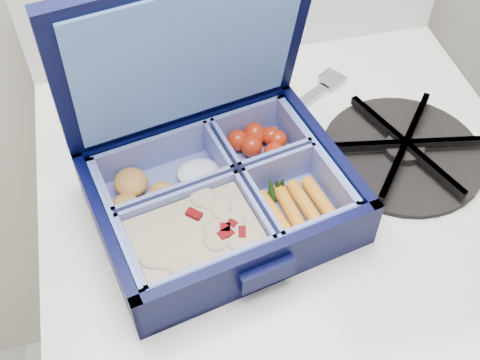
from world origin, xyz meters
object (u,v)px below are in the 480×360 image
object	(u,v)px
fork	(282,118)
stove	(271,335)
bento_box	(222,197)
burner_grate	(404,147)

from	to	relation	value
fork	stove	bearing A→B (deg)	-45.38
stove	fork	xyz separation A→B (m)	(0.02, 0.08, 0.41)
stove	bento_box	size ratio (longest dim) A/B	3.24
stove	burner_grate	world-z (taller)	burner_grate
bento_box	burner_grate	world-z (taller)	bento_box
burner_grate	fork	bearing A→B (deg)	143.62
stove	fork	bearing A→B (deg)	76.69
stove	bento_box	xyz separation A→B (m)	(-0.08, -0.04, 0.43)
stove	bento_box	distance (m)	0.44
burner_grate	fork	size ratio (longest dim) A/B	0.90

